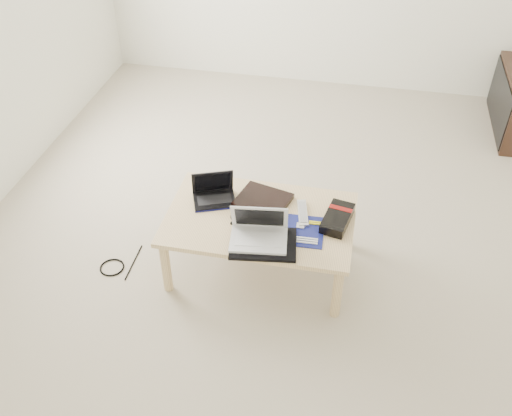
% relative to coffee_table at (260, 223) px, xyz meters
% --- Properties ---
extents(ground, '(4.00, 4.00, 0.00)m').
position_rel_coffee_table_xyz_m(ground, '(0.05, 0.59, -0.35)').
color(ground, beige).
rests_on(ground, ground).
extents(coffee_table, '(1.10, 0.70, 0.40)m').
position_rel_coffee_table_xyz_m(coffee_table, '(0.00, 0.00, 0.00)').
color(coffee_table, '#E6C68A').
rests_on(coffee_table, ground).
extents(book, '(0.36, 0.32, 0.03)m').
position_rel_coffee_table_xyz_m(book, '(-0.01, 0.14, 0.06)').
color(book, black).
rests_on(book, coffee_table).
extents(netbook, '(0.30, 0.26, 0.18)m').
position_rel_coffee_table_xyz_m(netbook, '(-0.31, 0.11, 0.09)').
color(netbook, black).
rests_on(netbook, coffee_table).
extents(tablet, '(0.30, 0.26, 0.01)m').
position_rel_coffee_table_xyz_m(tablet, '(-0.00, -0.04, 0.06)').
color(tablet, black).
rests_on(tablet, coffee_table).
extents(remote, '(0.10, 0.24, 0.02)m').
position_rel_coffee_table_xyz_m(remote, '(0.24, 0.08, 0.06)').
color(remote, '#B8B7BC').
rests_on(remote, coffee_table).
extents(neoprene_sleeve, '(0.40, 0.31, 0.02)m').
position_rel_coffee_table_xyz_m(neoprene_sleeve, '(0.06, -0.23, 0.06)').
color(neoprene_sleeve, black).
rests_on(neoprene_sleeve, coffee_table).
extents(white_laptop, '(0.34, 0.26, 0.22)m').
position_rel_coffee_table_xyz_m(white_laptop, '(0.03, -0.20, 0.11)').
color(white_laptop, silver).
rests_on(white_laptop, neoprene_sleeve).
extents(motherboard, '(0.23, 0.28, 0.01)m').
position_rel_coffee_table_xyz_m(motherboard, '(0.28, -0.07, 0.05)').
color(motherboard, '#0C1452').
rests_on(motherboard, coffee_table).
extents(gpu_box, '(0.19, 0.30, 0.06)m').
position_rel_coffee_table_xyz_m(gpu_box, '(0.45, 0.04, 0.08)').
color(gpu_box, black).
rests_on(gpu_box, coffee_table).
extents(cable_coil, '(0.13, 0.13, 0.01)m').
position_rel_coffee_table_xyz_m(cable_coil, '(-0.11, -0.03, 0.05)').
color(cable_coil, black).
rests_on(cable_coil, coffee_table).
extents(floor_cable_coil, '(0.20, 0.20, 0.01)m').
position_rel_coffee_table_xyz_m(floor_cable_coil, '(-0.90, -0.21, -0.35)').
color(floor_cable_coil, black).
rests_on(floor_cable_coil, ground).
extents(floor_cable_trail, '(0.02, 0.31, 0.01)m').
position_rel_coffee_table_xyz_m(floor_cable_trail, '(-0.79, -0.14, -0.35)').
color(floor_cable_trail, black).
rests_on(floor_cable_trail, ground).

